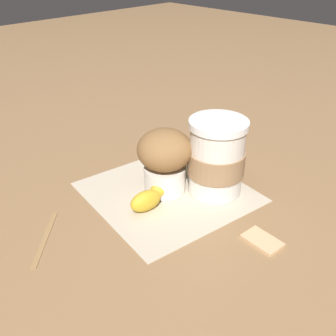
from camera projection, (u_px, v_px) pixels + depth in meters
name	position (u px, v px, depth m)	size (l,w,h in m)	color
ground_plane	(168.00, 192.00, 0.61)	(3.00, 3.00, 0.00)	#936D47
paper_napkin	(168.00, 192.00, 0.61)	(0.23, 0.23, 0.00)	beige
coffee_cup	(216.00, 158.00, 0.59)	(0.09, 0.09, 0.12)	silver
muffin	(165.00, 158.00, 0.59)	(0.08, 0.08, 0.10)	white
banana	(167.00, 177.00, 0.62)	(0.18, 0.11, 0.03)	gold
sugar_packet	(262.00, 239.00, 0.51)	(0.05, 0.03, 0.01)	#E0B27F
wooden_stirrer	(45.00, 238.00, 0.52)	(0.11, 0.01, 0.00)	#9E7547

